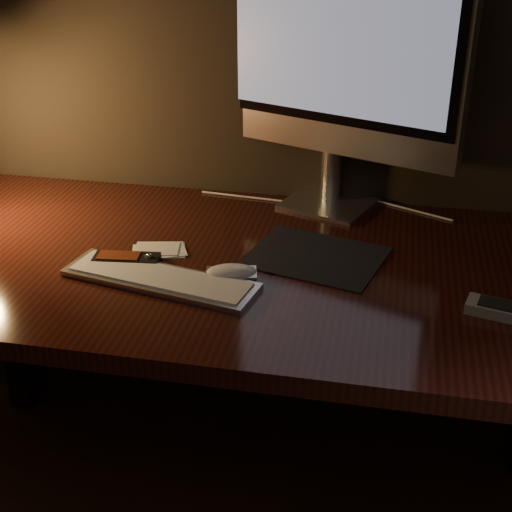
% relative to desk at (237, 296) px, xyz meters
% --- Properties ---
extents(desk, '(1.60, 0.75, 0.75)m').
position_rel_desk_xyz_m(desk, '(0.00, 0.00, 0.00)').
color(desk, black).
rests_on(desk, ground).
extents(monitor, '(0.59, 0.25, 0.64)m').
position_rel_desk_xyz_m(monitor, '(0.17, 0.26, 0.51)').
color(monitor, silver).
rests_on(monitor, desk).
extents(keyboard, '(0.41, 0.19, 0.01)m').
position_rel_desk_xyz_m(keyboard, '(-0.11, -0.19, 0.14)').
color(keyboard, silver).
rests_on(keyboard, desk).
extents(mousepad, '(0.32, 0.28, 0.00)m').
position_rel_desk_xyz_m(mousepad, '(0.18, -0.02, 0.13)').
color(mousepad, black).
rests_on(mousepad, desk).
extents(mouse, '(0.11, 0.07, 0.02)m').
position_rel_desk_xyz_m(mouse, '(0.02, -0.15, 0.14)').
color(mouse, white).
rests_on(mouse, desk).
extents(media_remote, '(0.14, 0.07, 0.03)m').
position_rel_desk_xyz_m(media_remote, '(-0.21, -0.13, 0.14)').
color(media_remote, black).
rests_on(media_remote, desk).
extents(papers, '(0.13, 0.11, 0.01)m').
position_rel_desk_xyz_m(papers, '(-0.16, -0.06, 0.13)').
color(papers, white).
rests_on(papers, desk).
extents(cable, '(0.60, 0.19, 0.01)m').
position_rel_desk_xyz_m(cable, '(0.17, 0.26, 0.13)').
color(cable, white).
rests_on(cable, desk).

